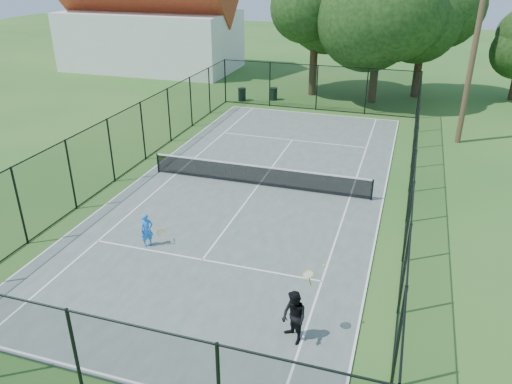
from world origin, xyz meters
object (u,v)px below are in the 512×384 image
(tennis_net, at_px, (258,175))
(trash_bin_right, at_px, (273,94))
(player_blue, at_px, (147,230))
(player_black, at_px, (294,317))
(trash_bin_left, at_px, (242,94))
(utility_pole, at_px, (472,63))

(tennis_net, bearing_deg, trash_bin_right, 103.20)
(tennis_net, distance_m, player_blue, 6.50)
(player_blue, height_order, player_black, player_black)
(tennis_net, xyz_separation_m, player_blue, (-2.21, -6.11, 0.10))
(trash_bin_left, distance_m, trash_bin_right, 2.26)
(trash_bin_left, bearing_deg, tennis_net, -68.10)
(trash_bin_right, distance_m, player_black, 24.97)
(trash_bin_right, height_order, player_blue, player_blue)
(trash_bin_right, bearing_deg, player_black, -73.00)
(trash_bin_right, distance_m, player_blue, 20.73)
(tennis_net, relative_size, trash_bin_right, 11.33)
(player_black, bearing_deg, utility_pole, 74.82)
(trash_bin_right, xyz_separation_m, utility_pole, (12.26, -5.59, 3.94))
(utility_pole, height_order, player_black, utility_pole)
(trash_bin_left, height_order, trash_bin_right, trash_bin_left)
(tennis_net, bearing_deg, player_blue, -109.86)
(trash_bin_right, bearing_deg, player_blue, -86.64)
(trash_bin_right, bearing_deg, utility_pole, -24.50)
(player_blue, bearing_deg, trash_bin_left, 99.47)
(tennis_net, relative_size, trash_bin_left, 11.09)
(trash_bin_left, distance_m, player_black, 24.84)
(tennis_net, distance_m, trash_bin_left, 14.78)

